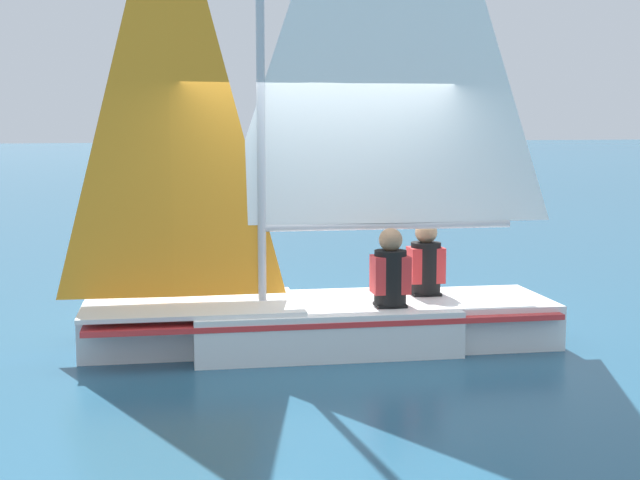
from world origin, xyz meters
name	(u,v)px	position (x,y,z in m)	size (l,w,h in m)	color
ground_plane	(320,346)	(0.00, 0.00, 0.00)	(260.00, 260.00, 0.00)	#235675
sailboat_main	(324,245)	(0.01, 0.04, 0.98)	(2.48, 4.62, 6.11)	white
sailor_helm	(390,286)	(0.46, 0.51, 0.62)	(0.37, 0.40, 1.16)	black
sailor_crew	(425,276)	(0.09, 1.12, 0.62)	(0.37, 0.40, 1.16)	black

